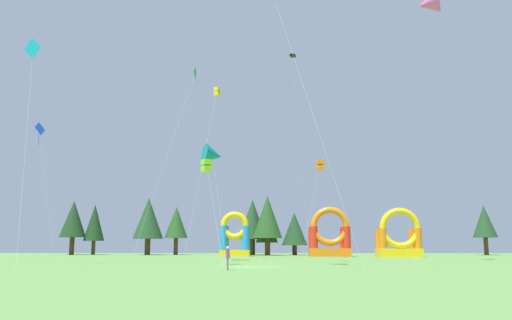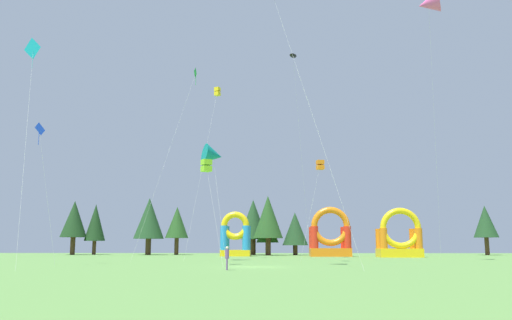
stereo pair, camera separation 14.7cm
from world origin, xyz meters
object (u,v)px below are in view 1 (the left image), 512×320
(kite_orange_box, at_px, (320,165))
(kite_black_parafoil, at_px, (293,56))
(kite_pink_delta, at_px, (428,4))
(kite_green_diamond, at_px, (195,76))
(kite_cyan_diamond, at_px, (34,51))
(kite_lime_box, at_px, (207,166))
(inflatable_red_slide, at_px, (330,239))
(inflatable_yellow_castle, at_px, (399,240))
(person_left_edge, at_px, (228,256))
(inflatable_orange_dome, at_px, (235,239))
(kite_yellow_box, at_px, (217,92))
(kite_blue_diamond, at_px, (39,131))
(kite_teal_delta, at_px, (213,155))

(kite_orange_box, relative_size, kite_black_parafoil, 0.39)
(kite_pink_delta, relative_size, kite_black_parafoil, 1.10)
(kite_black_parafoil, bearing_deg, kite_green_diamond, -144.98)
(kite_cyan_diamond, relative_size, kite_lime_box, 2.16)
(kite_orange_box, relative_size, inflatable_red_slide, 1.45)
(inflatable_yellow_castle, bearing_deg, person_left_edge, -119.99)
(inflatable_orange_dome, bearing_deg, person_left_edge, -87.00)
(kite_orange_box, distance_m, kite_pink_delta, 20.52)
(kite_cyan_diamond, xyz_separation_m, kite_green_diamond, (11.78, 12.52, 1.86))
(inflatable_yellow_castle, height_order, inflatable_red_slide, inflatable_red_slide)
(kite_lime_box, xyz_separation_m, kite_yellow_box, (-0.99, 17.24, 11.37))
(kite_pink_delta, height_order, kite_yellow_box, kite_pink_delta)
(kite_blue_diamond, relative_size, inflatable_yellow_castle, 1.77)
(person_left_edge, bearing_deg, kite_pink_delta, -52.31)
(inflatable_yellow_castle, bearing_deg, kite_teal_delta, -146.47)
(kite_blue_diamond, height_order, person_left_edge, kite_blue_diamond)
(kite_cyan_diamond, xyz_separation_m, person_left_edge, (16.89, -6.36, -16.77))
(kite_cyan_diamond, bearing_deg, kite_yellow_box, 53.47)
(inflatable_orange_dome, bearing_deg, kite_yellow_box, -95.04)
(person_left_edge, bearing_deg, kite_teal_delta, 6.86)
(kite_green_diamond, bearing_deg, kite_cyan_diamond, -133.26)
(kite_teal_delta, height_order, inflatable_red_slide, kite_teal_delta)
(kite_orange_box, xyz_separation_m, kite_pink_delta, (11.57, 0.54, 16.93))
(inflatable_orange_dome, bearing_deg, kite_black_parafoil, -58.73)
(kite_yellow_box, bearing_deg, inflatable_red_slide, 42.76)
(inflatable_red_slide, bearing_deg, kite_teal_delta, -126.63)
(inflatable_orange_dome, xyz_separation_m, inflatable_red_slide, (13.14, -1.37, 0.01))
(kite_green_diamond, relative_size, inflatable_red_slide, 3.01)
(kite_pink_delta, bearing_deg, kite_cyan_diamond, -164.61)
(kite_cyan_diamond, height_order, kite_lime_box, kite_cyan_diamond)
(kite_black_parafoil, xyz_separation_m, inflatable_yellow_castle, (13.84, 7.44, -22.28))
(kite_blue_diamond, bearing_deg, person_left_edge, -20.32)
(person_left_edge, bearing_deg, kite_lime_box, 15.29)
(kite_pink_delta, xyz_separation_m, kite_lime_box, (-21.70, -8.94, -18.22))
(kite_orange_box, bearing_deg, kite_lime_box, -140.31)
(kite_cyan_diamond, distance_m, kite_green_diamond, 17.29)
(kite_lime_box, height_order, person_left_edge, kite_lime_box)
(kite_blue_diamond, relative_size, kite_teal_delta, 0.92)
(kite_black_parafoil, bearing_deg, inflatable_yellow_castle, 28.28)
(kite_cyan_diamond, relative_size, person_left_edge, 11.93)
(inflatable_red_slide, bearing_deg, inflatable_yellow_castle, -25.45)
(kite_orange_box, height_order, kite_yellow_box, kite_yellow_box)
(kite_orange_box, distance_m, kite_teal_delta, 11.41)
(person_left_edge, relative_size, inflatable_yellow_castle, 0.24)
(person_left_edge, relative_size, inflatable_red_slide, 0.23)
(kite_black_parafoil, height_order, inflatable_yellow_castle, kite_black_parafoil)
(kite_orange_box, relative_size, inflatable_orange_dome, 1.58)
(kite_lime_box, height_order, inflatable_yellow_castle, kite_lime_box)
(kite_black_parafoil, height_order, kite_green_diamond, kite_black_parafoil)
(kite_cyan_diamond, bearing_deg, inflatable_red_slide, 48.51)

